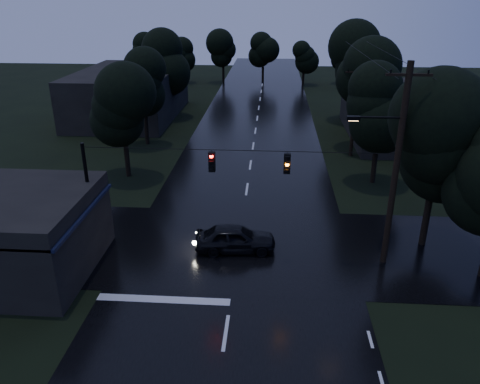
# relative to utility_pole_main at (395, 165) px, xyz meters

# --- Properties ---
(main_road) EXTENTS (12.00, 120.00, 0.02)m
(main_road) POSITION_rel_utility_pole_main_xyz_m (-7.41, 19.00, -5.26)
(main_road) COLOR black
(main_road) RESTS_ON ground
(cross_street) EXTENTS (60.00, 9.00, 0.02)m
(cross_street) POSITION_rel_utility_pole_main_xyz_m (-7.41, 1.00, -5.26)
(cross_street) COLOR black
(cross_street) RESTS_ON ground
(building_far_right) EXTENTS (10.00, 14.00, 4.40)m
(building_far_right) POSITION_rel_utility_pole_main_xyz_m (6.59, 23.00, -3.06)
(building_far_right) COLOR black
(building_far_right) RESTS_ON ground
(building_far_left) EXTENTS (10.00, 16.00, 5.00)m
(building_far_left) POSITION_rel_utility_pole_main_xyz_m (-21.41, 29.00, -2.76)
(building_far_left) COLOR black
(building_far_left) RESTS_ON ground
(utility_pole_main) EXTENTS (3.50, 0.30, 10.00)m
(utility_pole_main) POSITION_rel_utility_pole_main_xyz_m (0.00, 0.00, 0.00)
(utility_pole_main) COLOR black
(utility_pole_main) RESTS_ON ground
(utility_pole_far) EXTENTS (2.00, 0.30, 7.50)m
(utility_pole_far) POSITION_rel_utility_pole_main_xyz_m (0.89, 17.00, -1.38)
(utility_pole_far) COLOR black
(utility_pole_far) RESTS_ON ground
(anchor_pole_left) EXTENTS (0.18, 0.18, 6.00)m
(anchor_pole_left) POSITION_rel_utility_pole_main_xyz_m (-14.91, 0.00, -2.26)
(anchor_pole_left) COLOR black
(anchor_pole_left) RESTS_ON ground
(span_signals) EXTENTS (15.00, 0.37, 1.12)m
(span_signals) POSITION_rel_utility_pole_main_xyz_m (-6.85, -0.01, -0.01)
(span_signals) COLOR black
(span_signals) RESTS_ON ground
(tree_corner_near) EXTENTS (4.48, 4.48, 9.44)m
(tree_corner_near) POSITION_rel_utility_pole_main_xyz_m (2.59, 2.00, 0.74)
(tree_corner_near) COLOR black
(tree_corner_near) RESTS_ON ground
(tree_left_a) EXTENTS (3.92, 3.92, 8.26)m
(tree_left_a) POSITION_rel_utility_pole_main_xyz_m (-16.41, 11.00, -0.02)
(tree_left_a) COLOR black
(tree_left_a) RESTS_ON ground
(tree_left_b) EXTENTS (4.20, 4.20, 8.85)m
(tree_left_b) POSITION_rel_utility_pole_main_xyz_m (-17.01, 19.00, 0.36)
(tree_left_b) COLOR black
(tree_left_b) RESTS_ON ground
(tree_left_c) EXTENTS (4.48, 4.48, 9.44)m
(tree_left_c) POSITION_rel_utility_pole_main_xyz_m (-17.61, 29.00, 0.74)
(tree_left_c) COLOR black
(tree_left_c) RESTS_ON ground
(tree_right_a) EXTENTS (4.20, 4.20, 8.85)m
(tree_right_a) POSITION_rel_utility_pole_main_xyz_m (1.59, 11.00, 0.36)
(tree_right_a) COLOR black
(tree_right_a) RESTS_ON ground
(tree_right_b) EXTENTS (4.48, 4.48, 9.44)m
(tree_right_b) POSITION_rel_utility_pole_main_xyz_m (2.19, 19.00, 0.74)
(tree_right_b) COLOR black
(tree_right_b) RESTS_ON ground
(tree_right_c) EXTENTS (4.76, 4.76, 10.03)m
(tree_right_c) POSITION_rel_utility_pole_main_xyz_m (2.79, 29.00, 1.11)
(tree_right_c) COLOR black
(tree_right_c) RESTS_ON ground
(car) EXTENTS (4.36, 2.04, 1.44)m
(car) POSITION_rel_utility_pole_main_xyz_m (-7.55, 0.62, -4.54)
(car) COLOR black
(car) RESTS_ON ground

